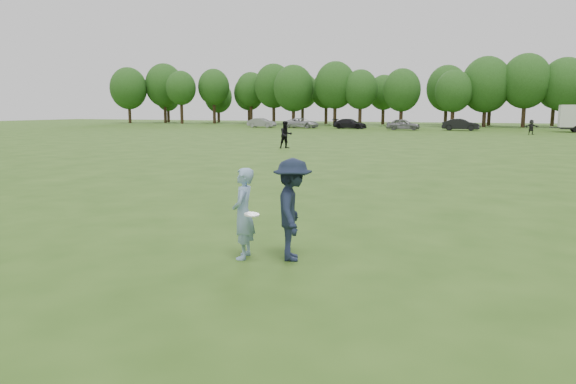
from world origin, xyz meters
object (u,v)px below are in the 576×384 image
object	(u,v)px
player_far_d	(531,127)
car_d	(350,124)
thrower	(243,213)
defender	(293,210)
car_b	(262,123)
car_f	(461,125)
player_far_a	(286,135)
car_c	(302,123)
car_e	(403,124)

from	to	relation	value
player_far_d	car_d	xyz separation A→B (m)	(-22.23, 8.76, -0.12)
thrower	defender	bearing A→B (deg)	91.85
car_b	car_f	bearing A→B (deg)	-90.78
player_far_a	defender	bearing A→B (deg)	-108.90
car_d	car_b	bearing A→B (deg)	98.96
player_far_a	car_c	xyz separation A→B (m)	(-12.14, 36.29, -0.25)
player_far_d	car_c	world-z (taller)	player_far_d
car_b	defender	bearing A→B (deg)	-155.25
thrower	car_f	world-z (taller)	thrower
car_f	thrower	bearing A→B (deg)	-177.84
car_c	car_d	xyz separation A→B (m)	(7.10, 0.01, -0.02)
car_b	thrower	bearing A→B (deg)	-156.02
thrower	car_e	distance (m)	59.63
car_b	car_f	xyz separation A→B (m)	(27.82, -0.23, 0.05)
player_far_d	car_e	xyz separation A→B (m)	(-14.61, 6.72, -0.07)
car_c	car_e	bearing A→B (deg)	-91.14
thrower	player_far_a	world-z (taller)	player_far_a
thrower	player_far_d	xyz separation A→B (m)	(7.98, 52.53, -0.04)
thrower	car_d	size ratio (longest dim) A/B	0.36
player_far_a	car_e	world-z (taller)	player_far_a
car_b	car_e	bearing A→B (deg)	-94.61
player_far_d	thrower	bearing A→B (deg)	-112.61
defender	player_far_d	xyz separation A→B (m)	(7.11, 52.29, -0.14)
car_e	car_f	size ratio (longest dim) A/B	0.95
defender	player_far_a	xyz separation A→B (m)	(-10.09, 24.74, 0.01)
car_c	car_d	bearing A→B (deg)	-83.22
player_far_a	car_f	size ratio (longest dim) A/B	0.42
car_c	car_d	world-z (taller)	car_c
defender	car_e	distance (m)	59.49
car_d	car_e	world-z (taller)	car_e
car_e	thrower	bearing A→B (deg)	-177.99
car_d	player_far_a	bearing A→B (deg)	-165.17
player_far_a	car_e	bearing A→B (deg)	44.61
player_far_a	car_b	world-z (taller)	player_far_a
car_e	car_f	bearing A→B (deg)	-83.59
car_c	car_f	distance (m)	21.74
defender	car_b	distance (m)	66.87
car_d	car_c	bearing A→B (deg)	97.04
thrower	car_f	size ratio (longest dim) A/B	0.37
player_far_a	car_c	distance (m)	38.27
car_e	car_f	distance (m)	7.13
defender	car_c	world-z (taller)	defender
defender	car_d	size ratio (longest dim) A/B	0.40
car_c	thrower	bearing A→B (deg)	-154.12
thrower	car_c	distance (m)	64.89
thrower	player_far_d	size ratio (longest dim) A/B	1.05
defender	car_e	xyz separation A→B (m)	(-7.51, 59.01, -0.20)
player_far_d	car_c	xyz separation A→B (m)	(-29.33, 8.74, -0.10)
car_b	car_c	xyz separation A→B (m)	(6.09, 0.45, 0.01)
player_far_d	car_d	bearing A→B (deg)	144.53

